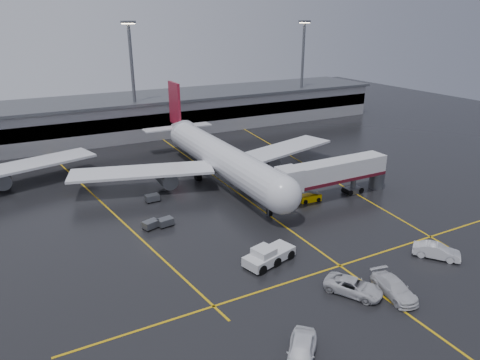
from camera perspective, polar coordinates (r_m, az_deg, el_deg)
ground at (r=66.75m, az=0.71°, el=-2.41°), size 220.00×220.00×0.00m
apron_line_centre at (r=66.75m, az=0.71°, el=-2.40°), size 0.25×90.00×0.02m
apron_line_stop at (r=50.66m, az=12.96°, el=-10.88°), size 60.00×0.25×0.02m
apron_line_left at (r=69.63m, az=-18.03°, el=-2.46°), size 9.99×69.35×0.02m
apron_line_right at (r=83.81m, az=8.25°, el=2.21°), size 7.57×69.64×0.02m
terminal at (r=108.25m, az=-11.69°, el=8.50°), size 122.00×19.00×8.60m
light_mast_mid at (r=99.70m, az=-13.90°, el=13.26°), size 3.00×1.20×25.45m
light_mast_right at (r=119.08m, az=8.19°, el=14.71°), size 3.00×1.20×25.45m
main_airliner at (r=73.46m, az=-2.91°, el=3.22°), size 48.80×45.60×14.10m
jet_bridge at (r=67.09m, az=12.15°, el=0.83°), size 19.90×3.40×6.05m
pushback_tractor at (r=49.60m, az=3.70°, el=-9.90°), size 6.69×4.12×2.23m
belt_loader at (r=66.45m, az=9.13°, el=-2.30°), size 3.48×1.89×2.12m
service_van_a at (r=46.04m, az=14.64°, el=-13.36°), size 5.18×6.29×1.59m
service_van_b at (r=46.97m, az=19.54°, el=-13.15°), size 3.27×6.04×1.66m
service_van_c at (r=55.34m, az=24.35°, el=-8.48°), size 4.58×5.16×1.70m
service_van_d at (r=37.62m, az=8.03°, el=-21.38°), size 5.30×5.52×1.86m
baggage_cart_a at (r=58.64m, az=-9.75°, el=-5.42°), size 2.18×1.60×1.12m
baggage_cart_b at (r=58.35m, az=-11.61°, el=-5.69°), size 2.32×1.89×1.12m
baggage_cart_c at (r=66.63m, az=-11.41°, el=-2.30°), size 2.05×1.38×1.12m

